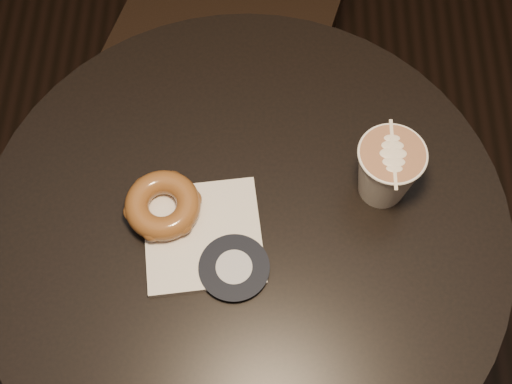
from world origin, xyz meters
TOP-DOWN VIEW (x-y plane):
  - cafe_table at (0.00, 0.00)m, footprint 0.70×0.70m
  - pastry_bag at (-0.05, -0.02)m, footprint 0.17×0.17m
  - doughnut at (-0.10, 0.01)m, footprint 0.10×0.10m
  - latte_cup at (0.18, 0.06)m, footprint 0.09×0.09m

SIDE VIEW (x-z plane):
  - cafe_table at x=0.00m, z-range 0.18..0.93m
  - pastry_bag at x=-0.05m, z-range 0.75..0.76m
  - doughnut at x=-0.10m, z-range 0.76..0.79m
  - latte_cup at x=0.18m, z-range 0.75..0.85m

